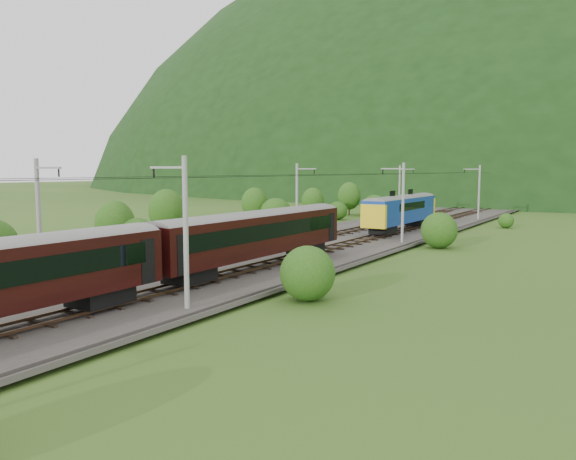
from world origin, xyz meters
The scene contains 14 objects.
ground centered at (0.00, 0.00, 0.00)m, with size 600.00×600.00×0.00m, color #30541A.
railbed centered at (0.00, 10.00, 0.15)m, with size 14.00×220.00×0.30m, color #38332D.
track_left centered at (-2.40, 10.00, 0.37)m, with size 2.40×220.00×0.27m.
track_right centered at (2.40, 10.00, 0.37)m, with size 2.40×220.00×0.27m.
catenary_left centered at (-6.12, 32.00, 4.50)m, with size 2.54×192.28×8.00m.
catenary_right centered at (6.12, 32.00, 4.50)m, with size 2.54×192.28×8.00m.
overhead_wires centered at (0.00, 10.00, 7.10)m, with size 4.83×198.00×0.03m.
mountain_main centered at (0.00, 260.00, 0.00)m, with size 504.00×360.00×244.00m, color black.
mountain_ridge centered at (-120.00, 300.00, 0.00)m, with size 336.00×280.00×132.00m, color black.
hazard_post_near centered at (-0.75, 43.27, 0.96)m, with size 0.14×0.14×1.31m, color red.
hazard_post_far centered at (0.06, 55.51, 1.07)m, with size 0.16×0.16×1.54m, color red.
signal centered at (-4.25, 51.20, 1.71)m, with size 0.27×0.27×2.40m.
vegetation_left centered at (-14.59, 13.39, 2.40)m, with size 12.47×147.94×6.11m.
vegetation_right centered at (10.62, 9.62, 1.41)m, with size 6.68×97.89×3.15m.
Camera 1 is at (26.01, -21.84, 7.56)m, focal length 35.00 mm.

